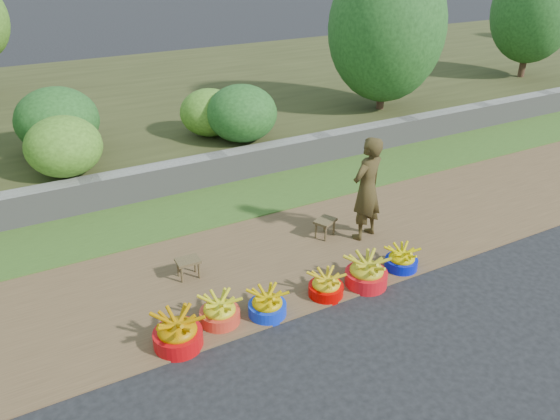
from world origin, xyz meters
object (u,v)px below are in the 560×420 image
basin_f (402,260)px  stool_right (325,223)px  basin_e (366,273)px  stool_left (188,263)px  basin_a (178,333)px  basin_c (267,305)px  vendor_woman (367,189)px  basin_d (326,286)px  basin_b (220,311)px

basin_f → stool_right: bearing=109.5°
basin_e → stool_left: bearing=147.6°
basin_f → basin_a: bearing=-179.5°
basin_c → vendor_woman: bearing=24.4°
stool_left → stool_right: size_ratio=0.83×
basin_e → stool_right: basin_e is taller
stool_left → basin_c: bearing=-65.4°
basin_d → basin_c: bearing=179.5°
basin_a → basin_d: bearing=0.0°
basin_b → stool_left: bearing=89.7°
basin_f → stool_left: bearing=155.7°
basin_a → basin_c: bearing=0.4°
basin_f → stool_right: basin_f is taller
basin_d → basin_e: size_ratio=0.80×
basin_c → basin_d: bearing=-0.5°
basin_d → basin_e: (0.59, -0.05, 0.04)m
basin_b → basin_e: (1.97, -0.20, 0.03)m
basin_e → vendor_woman: bearing=54.9°
basin_b → basin_f: size_ratio=1.08×
basin_d → stool_right: 1.49m
stool_left → basin_a: bearing=-115.4°
basin_b → basin_d: 1.39m
stool_left → basin_e: bearing=-32.4°
basin_b → basin_d: basin_b is taller
vendor_woman → stool_left: bearing=-21.3°
vendor_woman → basin_e: bearing=38.3°
basin_c → basin_f: bearing=0.5°
basin_e → vendor_woman: (0.72, 1.02, 0.62)m
basin_e → stool_right: 1.32m
basin_e → vendor_woman: size_ratio=0.35×
basin_f → stool_right: size_ratio=1.15×
stool_right → basin_e: bearing=-99.2°
basin_a → basin_b: basin_a is taller
basin_c → basin_f: size_ratio=1.04×
basin_b → stool_left: (0.00, 1.05, 0.08)m
basin_c → stool_left: basin_c is taller
basin_e → basin_f: bearing=6.3°
stool_right → basin_d: bearing=-122.5°
basin_b → stool_left: 1.05m
basin_f → vendor_woman: (0.07, 0.95, 0.66)m
basin_b → basin_c: bearing=-14.7°
basin_b → basin_f: (2.62, -0.13, -0.01)m
basin_d → basin_f: 1.24m
vendor_woman → basin_b: bearing=0.5°
basin_e → basin_f: basin_e is taller
basin_a → basin_f: size_ratio=1.24×
basin_c → stool_left: bearing=114.6°
basin_f → vendor_woman: vendor_woman is taller
basin_d → basin_e: bearing=-4.5°
basin_d → vendor_woman: vendor_woman is taller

